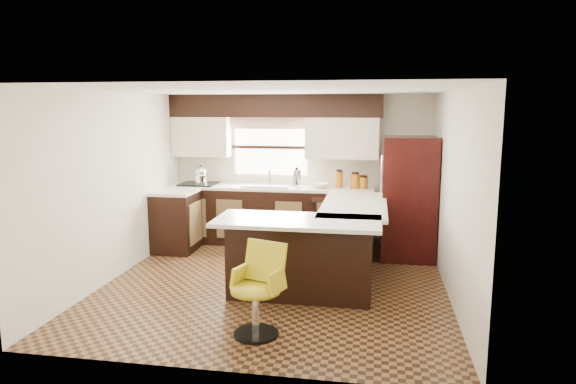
% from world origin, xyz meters
% --- Properties ---
extents(floor, '(4.40, 4.40, 0.00)m').
position_xyz_m(floor, '(0.00, 0.00, 0.00)').
color(floor, '#49301A').
rests_on(floor, ground).
extents(ceiling, '(4.40, 4.40, 0.00)m').
position_xyz_m(ceiling, '(0.00, 0.00, 2.40)').
color(ceiling, silver).
rests_on(ceiling, wall_back).
extents(wall_back, '(4.40, 0.00, 4.40)m').
position_xyz_m(wall_back, '(0.00, 2.20, 1.20)').
color(wall_back, beige).
rests_on(wall_back, floor).
extents(wall_front, '(4.40, 0.00, 4.40)m').
position_xyz_m(wall_front, '(0.00, -2.20, 1.20)').
color(wall_front, beige).
rests_on(wall_front, floor).
extents(wall_left, '(0.00, 4.40, 4.40)m').
position_xyz_m(wall_left, '(-2.10, 0.00, 1.20)').
color(wall_left, beige).
rests_on(wall_left, floor).
extents(wall_right, '(0.00, 4.40, 4.40)m').
position_xyz_m(wall_right, '(2.10, 0.00, 1.20)').
color(wall_right, beige).
rests_on(wall_right, floor).
extents(base_cab_back, '(3.30, 0.60, 0.90)m').
position_xyz_m(base_cab_back, '(-0.45, 1.90, 0.45)').
color(base_cab_back, black).
rests_on(base_cab_back, floor).
extents(base_cab_left, '(0.60, 0.70, 0.90)m').
position_xyz_m(base_cab_left, '(-1.80, 1.25, 0.45)').
color(base_cab_left, black).
rests_on(base_cab_left, floor).
extents(counter_back, '(3.30, 0.60, 0.04)m').
position_xyz_m(counter_back, '(-0.45, 1.90, 0.92)').
color(counter_back, silver).
rests_on(counter_back, base_cab_back).
extents(counter_left, '(0.60, 0.70, 0.04)m').
position_xyz_m(counter_left, '(-1.80, 1.25, 0.92)').
color(counter_left, silver).
rests_on(counter_left, base_cab_left).
extents(soffit, '(3.40, 0.35, 0.36)m').
position_xyz_m(soffit, '(-0.40, 2.03, 2.22)').
color(soffit, black).
rests_on(soffit, wall_back).
extents(upper_cab_left, '(0.94, 0.35, 0.64)m').
position_xyz_m(upper_cab_left, '(-1.62, 2.03, 1.72)').
color(upper_cab_left, beige).
rests_on(upper_cab_left, wall_back).
extents(upper_cab_right, '(1.14, 0.35, 0.64)m').
position_xyz_m(upper_cab_right, '(0.68, 2.03, 1.72)').
color(upper_cab_right, beige).
rests_on(upper_cab_right, wall_back).
extents(window_pane, '(1.20, 0.02, 0.90)m').
position_xyz_m(window_pane, '(-0.50, 2.18, 1.55)').
color(window_pane, white).
rests_on(window_pane, wall_back).
extents(valance, '(1.30, 0.06, 0.18)m').
position_xyz_m(valance, '(-0.50, 2.14, 1.94)').
color(valance, '#D19B93').
rests_on(valance, wall_back).
extents(sink, '(0.75, 0.45, 0.03)m').
position_xyz_m(sink, '(-0.50, 1.88, 0.96)').
color(sink, '#B2B2B7').
rests_on(sink, counter_back).
extents(dishwasher, '(0.58, 0.03, 0.78)m').
position_xyz_m(dishwasher, '(0.55, 1.61, 0.43)').
color(dishwasher, black).
rests_on(dishwasher, floor).
extents(cooktop, '(0.58, 0.50, 0.02)m').
position_xyz_m(cooktop, '(-1.65, 1.88, 0.96)').
color(cooktop, black).
rests_on(cooktop, counter_back).
extents(peninsula_long, '(0.60, 1.95, 0.90)m').
position_xyz_m(peninsula_long, '(0.90, 0.62, 0.45)').
color(peninsula_long, black).
rests_on(peninsula_long, floor).
extents(peninsula_return, '(1.65, 0.60, 0.90)m').
position_xyz_m(peninsula_return, '(0.38, -0.35, 0.45)').
color(peninsula_return, black).
rests_on(peninsula_return, floor).
extents(counter_pen_long, '(0.84, 1.95, 0.04)m').
position_xyz_m(counter_pen_long, '(0.95, 0.62, 0.92)').
color(counter_pen_long, silver).
rests_on(counter_pen_long, peninsula_long).
extents(counter_pen_return, '(1.89, 0.84, 0.04)m').
position_xyz_m(counter_pen_return, '(0.35, -0.44, 0.92)').
color(counter_pen_return, silver).
rests_on(counter_pen_return, peninsula_return).
extents(refrigerator, '(0.77, 0.73, 1.79)m').
position_xyz_m(refrigerator, '(1.70, 1.46, 0.89)').
color(refrigerator, black).
rests_on(refrigerator, floor).
extents(bar_chair, '(0.61, 0.61, 0.90)m').
position_xyz_m(bar_chair, '(0.11, -1.47, 0.45)').
color(bar_chair, gold).
rests_on(bar_chair, floor).
extents(kettle, '(0.22, 0.22, 0.30)m').
position_xyz_m(kettle, '(-1.61, 1.88, 1.12)').
color(kettle, silver).
rests_on(kettle, cooktop).
extents(percolator, '(0.14, 0.14, 0.28)m').
position_xyz_m(percolator, '(-0.02, 1.90, 1.09)').
color(percolator, silver).
rests_on(percolator, counter_back).
extents(mixing_bowl, '(0.34, 0.34, 0.07)m').
position_xyz_m(mixing_bowl, '(0.34, 1.90, 0.98)').
color(mixing_bowl, white).
rests_on(mixing_bowl, counter_back).
extents(canister_large, '(0.12, 0.12, 0.26)m').
position_xyz_m(canister_large, '(0.65, 1.92, 1.07)').
color(canister_large, '#965810').
rests_on(canister_large, counter_back).
extents(canister_med, '(0.14, 0.14, 0.23)m').
position_xyz_m(canister_med, '(0.90, 1.92, 1.06)').
color(canister_med, '#965810').
rests_on(canister_med, counter_back).
extents(canister_small, '(0.14, 0.14, 0.18)m').
position_xyz_m(canister_small, '(1.03, 1.92, 1.03)').
color(canister_small, '#965810').
rests_on(canister_small, counter_back).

